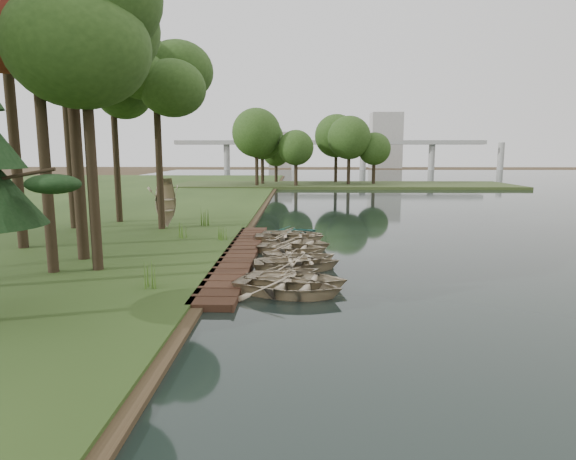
{
  "coord_description": "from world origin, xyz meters",
  "views": [
    {
      "loc": [
        1.26,
        -22.7,
        5.11
      ],
      "look_at": [
        0.75,
        -0.3,
        1.49
      ],
      "focal_mm": 30.0,
      "sensor_mm": 36.0,
      "label": 1
    }
  ],
  "objects_px": {
    "rowboat_1": "(297,277)",
    "stored_rowboat": "(166,222)",
    "rowboat_2": "(285,272)",
    "rowboat_0": "(288,284)",
    "boardwalk": "(240,256)"
  },
  "relations": [
    {
      "from": "rowboat_1",
      "to": "rowboat_2",
      "type": "bearing_deg",
      "value": 33.62
    },
    {
      "from": "rowboat_0",
      "to": "stored_rowboat",
      "type": "distance_m",
      "value": 16.18
    },
    {
      "from": "rowboat_1",
      "to": "stored_rowboat",
      "type": "distance_m",
      "value": 15.51
    },
    {
      "from": "rowboat_0",
      "to": "rowboat_2",
      "type": "bearing_deg",
      "value": 22.33
    },
    {
      "from": "rowboat_1",
      "to": "stored_rowboat",
      "type": "height_order",
      "value": "stored_rowboat"
    },
    {
      "from": "boardwalk",
      "to": "rowboat_0",
      "type": "xyz_separation_m",
      "value": [
        2.48,
        -6.05,
        0.31
      ]
    },
    {
      "from": "rowboat_0",
      "to": "stored_rowboat",
      "type": "xyz_separation_m",
      "value": [
        -8.21,
        13.94,
        0.17
      ]
    },
    {
      "from": "stored_rowboat",
      "to": "rowboat_1",
      "type": "bearing_deg",
      "value": -103.55
    },
    {
      "from": "stored_rowboat",
      "to": "boardwalk",
      "type": "bearing_deg",
      "value": -100.87
    },
    {
      "from": "rowboat_2",
      "to": "rowboat_1",
      "type": "bearing_deg",
      "value": 178.41
    },
    {
      "from": "rowboat_2",
      "to": "stored_rowboat",
      "type": "relative_size",
      "value": 0.96
    },
    {
      "from": "rowboat_2",
      "to": "boardwalk",
      "type": "bearing_deg",
      "value": 6.41
    },
    {
      "from": "boardwalk",
      "to": "rowboat_2",
      "type": "distance_m",
      "value": 4.58
    },
    {
      "from": "rowboat_0",
      "to": "boardwalk",
      "type": "bearing_deg",
      "value": 40.25
    },
    {
      "from": "rowboat_0",
      "to": "rowboat_1",
      "type": "xyz_separation_m",
      "value": [
        0.3,
        0.98,
        -0.01
      ]
    }
  ]
}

